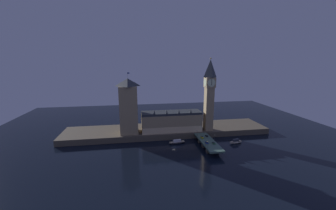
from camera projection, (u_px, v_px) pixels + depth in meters
ground_plane at (174, 147)px, 191.33m from camera, size 400.00×400.00×0.00m
embankment at (167, 130)px, 228.33m from camera, size 220.00×42.00×6.05m
parliament_hall at (171, 121)px, 217.47m from camera, size 62.26×19.53×24.50m
clock_tower at (209, 93)px, 213.18m from camera, size 10.38×10.49×75.82m
victoria_tower at (129, 106)px, 206.97m from camera, size 17.95×17.95×61.85m
bridge at (208, 143)px, 190.68m from camera, size 13.10×46.00×5.73m
car_northbound_lead at (202, 137)px, 198.35m from camera, size 2.11×4.28×1.50m
car_northbound_trail at (207, 143)px, 185.68m from camera, size 2.11×4.34×1.33m
car_southbound_lead at (214, 143)px, 184.69m from camera, size 2.04×4.24×1.33m
car_southbound_trail at (207, 136)px, 202.31m from camera, size 1.92×4.14×1.48m
pedestrian_near_rail at (206, 145)px, 179.32m from camera, size 0.38×0.38×1.80m
pedestrian_mid_walk at (212, 138)px, 194.89m from camera, size 0.38×0.38×1.67m
pedestrian_far_rail at (197, 135)px, 204.03m from camera, size 0.38×0.38×1.80m
street_lamp_near at (207, 144)px, 174.28m from camera, size 1.34×0.60×6.51m
street_lamp_mid at (215, 137)px, 190.50m from camera, size 1.34×0.60×6.10m
street_lamp_far at (197, 132)px, 202.67m from camera, size 1.34×0.60×6.65m
boat_upstream at (177, 142)px, 199.18m from camera, size 17.34×6.39×4.08m
boat_downstream at (236, 142)px, 199.92m from camera, size 13.84×5.94×4.42m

